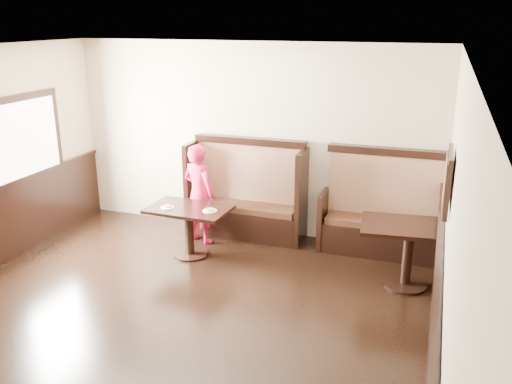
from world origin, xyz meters
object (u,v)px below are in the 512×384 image
at_px(booth_neighbor, 381,219).
at_px(table_neighbor, 409,241).
at_px(booth_main, 247,201).
at_px(child, 199,194).
at_px(table_main, 189,219).

relative_size(booth_neighbor, table_neighbor, 1.37).
xyz_separation_m(booth_main, booth_neighbor, (1.95, -0.00, -0.05)).
bearing_deg(booth_main, child, -138.96).
xyz_separation_m(table_main, table_neighbor, (2.85, 0.05, 0.06)).
distance_m(booth_main, booth_neighbor, 1.95).
relative_size(booth_main, table_neighbor, 1.45).
height_order(booth_neighbor, table_main, booth_neighbor).
height_order(booth_main, booth_neighbor, same).
bearing_deg(table_neighbor, booth_main, 152.40).
distance_m(booth_main, child, 0.76).
bearing_deg(child, table_neighbor, -170.26).
bearing_deg(booth_neighbor, booth_main, 179.95).
height_order(table_main, child, child).
bearing_deg(booth_neighbor, table_main, -158.08).
relative_size(table_neighbor, child, 0.83).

